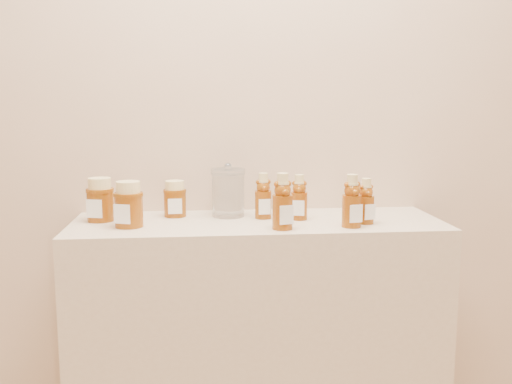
{
  "coord_description": "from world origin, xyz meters",
  "views": [
    {
      "loc": [
        -0.18,
        -0.26,
        1.28
      ],
      "look_at": [
        -0.01,
        1.52,
        1.0
      ],
      "focal_mm": 40.0,
      "sensor_mm": 36.0,
      "label": 1
    }
  ],
  "objects_px": {
    "display_table": "(258,351)",
    "glass_canister": "(228,191)",
    "bear_bottle_front_left": "(283,198)",
    "bear_bottle_back_left": "(263,193)",
    "honey_jar_left": "(100,200)"
  },
  "relations": [
    {
      "from": "display_table",
      "to": "bear_bottle_back_left",
      "type": "distance_m",
      "value": 0.54
    },
    {
      "from": "bear_bottle_front_left",
      "to": "glass_canister",
      "type": "height_order",
      "value": "bear_bottle_front_left"
    },
    {
      "from": "bear_bottle_front_left",
      "to": "glass_canister",
      "type": "xyz_separation_m",
      "value": [
        -0.15,
        0.21,
        -0.01
      ]
    },
    {
      "from": "display_table",
      "to": "honey_jar_left",
      "type": "distance_m",
      "value": 0.73
    },
    {
      "from": "bear_bottle_back_left",
      "to": "honey_jar_left",
      "type": "xyz_separation_m",
      "value": [
        -0.53,
        0.01,
        -0.02
      ]
    },
    {
      "from": "glass_canister",
      "to": "display_table",
      "type": "bearing_deg",
      "value": -43.27
    },
    {
      "from": "honey_jar_left",
      "to": "glass_canister",
      "type": "bearing_deg",
      "value": 21.72
    },
    {
      "from": "bear_bottle_back_left",
      "to": "glass_canister",
      "type": "bearing_deg",
      "value": 154.89
    },
    {
      "from": "display_table",
      "to": "glass_canister",
      "type": "height_order",
      "value": "glass_canister"
    },
    {
      "from": "display_table",
      "to": "honey_jar_left",
      "type": "relative_size",
      "value": 8.51
    },
    {
      "from": "bear_bottle_front_left",
      "to": "honey_jar_left",
      "type": "height_order",
      "value": "bear_bottle_front_left"
    },
    {
      "from": "display_table",
      "to": "bear_bottle_front_left",
      "type": "distance_m",
      "value": 0.57
    },
    {
      "from": "bear_bottle_back_left",
      "to": "display_table",
      "type": "bearing_deg",
      "value": -122.47
    },
    {
      "from": "bear_bottle_back_left",
      "to": "glass_canister",
      "type": "relative_size",
      "value": 0.97
    },
    {
      "from": "bear_bottle_front_left",
      "to": "honey_jar_left",
      "type": "bearing_deg",
      "value": 147.95
    }
  ]
}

